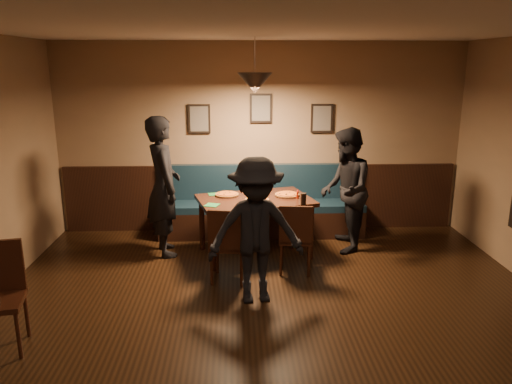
% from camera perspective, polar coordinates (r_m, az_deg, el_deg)
% --- Properties ---
extents(floor, '(7.00, 7.00, 0.00)m').
position_cam_1_polar(floor, '(4.56, 2.77, -18.43)').
color(floor, black).
rests_on(floor, ground).
extents(ceiling, '(7.00, 7.00, 0.00)m').
position_cam_1_polar(ceiling, '(3.83, 3.31, 19.30)').
color(ceiling, silver).
rests_on(ceiling, ground).
extents(wall_back, '(6.00, 0.00, 6.00)m').
position_cam_1_polar(wall_back, '(7.39, 0.54, 6.18)').
color(wall_back, '#8C704F').
rests_on(wall_back, ground).
extents(wainscot, '(5.88, 0.06, 1.00)m').
position_cam_1_polar(wainscot, '(7.55, 0.54, -0.62)').
color(wainscot, black).
rests_on(wainscot, ground).
extents(booth_bench, '(3.00, 0.60, 1.00)m').
position_cam_1_polar(booth_bench, '(7.29, 0.64, -1.18)').
color(booth_bench, '#0F232D').
rests_on(booth_bench, ground).
extents(picture_left, '(0.32, 0.04, 0.42)m').
position_cam_1_polar(picture_left, '(7.34, -6.55, 8.39)').
color(picture_left, black).
rests_on(picture_left, wall_back).
extents(picture_center, '(0.32, 0.04, 0.42)m').
position_cam_1_polar(picture_center, '(7.31, 0.56, 9.64)').
color(picture_center, black).
rests_on(picture_center, wall_back).
extents(picture_right, '(0.32, 0.04, 0.42)m').
position_cam_1_polar(picture_right, '(7.42, 7.59, 8.43)').
color(picture_right, black).
rests_on(picture_right, wall_back).
extents(pendant_lamp, '(0.44, 0.44, 0.25)m').
position_cam_1_polar(pendant_lamp, '(6.24, -0.13, 12.46)').
color(pendant_lamp, black).
rests_on(pendant_lamp, ceiling).
extents(dining_table, '(1.63, 1.27, 0.77)m').
position_cam_1_polar(dining_table, '(6.58, -0.12, -3.99)').
color(dining_table, black).
rests_on(dining_table, floor).
extents(chair_near_left, '(0.46, 0.46, 0.91)m').
position_cam_1_polar(chair_near_left, '(5.79, -3.17, -5.94)').
color(chair_near_left, black).
rests_on(chair_near_left, floor).
extents(chair_near_right, '(0.44, 0.44, 0.88)m').
position_cam_1_polar(chair_near_right, '(6.05, 4.57, -5.18)').
color(chair_near_right, black).
rests_on(chair_near_right, floor).
extents(diner_left, '(0.63, 0.78, 1.85)m').
position_cam_1_polar(diner_left, '(6.58, -10.61, 0.63)').
color(diner_left, black).
rests_on(diner_left, floor).
extents(diner_right, '(0.73, 0.88, 1.67)m').
position_cam_1_polar(diner_right, '(6.73, 10.26, 0.20)').
color(diner_right, black).
rests_on(diner_right, floor).
extents(diner_front, '(1.08, 0.71, 1.57)m').
position_cam_1_polar(diner_front, '(5.19, -0.00, -4.51)').
color(diner_front, black).
rests_on(diner_front, floor).
extents(pizza_a, '(0.41, 0.41, 0.04)m').
position_cam_1_polar(pizza_a, '(6.61, -3.38, -0.28)').
color(pizza_a, orange).
rests_on(pizza_a, dining_table).
extents(pizza_b, '(0.40, 0.40, 0.04)m').
position_cam_1_polar(pizza_b, '(6.33, 0.11, -0.92)').
color(pizza_b, orange).
rests_on(pizza_b, dining_table).
extents(pizza_c, '(0.40, 0.40, 0.04)m').
position_cam_1_polar(pizza_c, '(6.60, 3.61, -0.30)').
color(pizza_c, '#C36324').
rests_on(pizza_c, dining_table).
extents(soda_glass, '(0.09, 0.09, 0.15)m').
position_cam_1_polar(soda_glass, '(6.18, 5.48, -0.83)').
color(soda_glass, black).
rests_on(soda_glass, dining_table).
extents(tabasco_bottle, '(0.03, 0.03, 0.12)m').
position_cam_1_polar(tabasco_bottle, '(6.47, 4.81, -0.24)').
color(tabasco_bottle, '#A51D05').
rests_on(tabasco_bottle, dining_table).
extents(napkin_a, '(0.18, 0.18, 0.01)m').
position_cam_1_polar(napkin_a, '(6.69, -4.85, -0.26)').
color(napkin_a, '#1C6930').
rests_on(napkin_a, dining_table).
extents(napkin_b, '(0.21, 0.21, 0.01)m').
position_cam_1_polar(napkin_b, '(6.18, -5.10, -1.51)').
color(napkin_b, '#227F3C').
rests_on(napkin_b, dining_table).
extents(cutlery_set, '(0.18, 0.10, 0.00)m').
position_cam_1_polar(cutlery_set, '(6.15, 0.28, -1.56)').
color(cutlery_set, silver).
rests_on(cutlery_set, dining_table).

